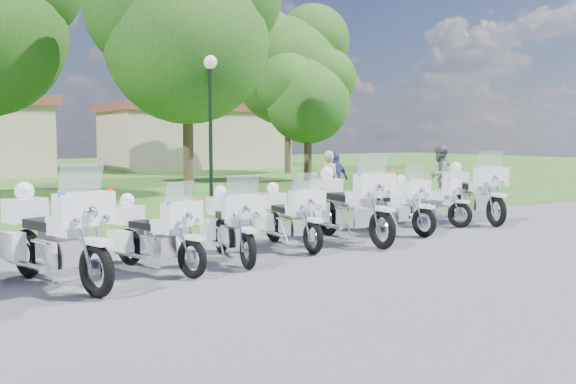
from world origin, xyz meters
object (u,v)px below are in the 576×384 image
motorcycle_1 (53,234)px  lamp_post (210,93)px  motorcycle_4 (289,215)px  motorcycle_6 (391,203)px  motorcycle_8 (472,191)px  bystander_b (440,176)px  motorcycle_3 (231,223)px  motorcycle_7 (425,200)px  bystander_c (336,180)px  motorcycle_5 (349,204)px  bystander_a (328,182)px  motorcycle_2 (154,232)px

motorcycle_1 → lamp_post: 11.59m
motorcycle_1 → motorcycle_4: motorcycle_1 is taller
motorcycle_6 → motorcycle_8: motorcycle_8 is taller
bystander_b → motorcycle_3: bearing=10.7°
motorcycle_7 → bystander_c: size_ratio=1.25×
motorcycle_7 → motorcycle_5: bearing=-2.3°
motorcycle_5 → motorcycle_3: bearing=12.6°
motorcycle_7 → bystander_a: bearing=-99.0°
motorcycle_6 → motorcycle_7: 1.55m
motorcycle_7 → lamp_post: (-2.20, 7.24, 2.84)m
motorcycle_4 → bystander_b: bystander_b is taller
motorcycle_8 → bystander_c: 4.39m
motorcycle_5 → motorcycle_8: size_ratio=1.04×
motorcycle_2 → motorcycle_4: motorcycle_4 is taller
motorcycle_4 → motorcycle_8: (5.75, 0.82, 0.13)m
motorcycle_5 → motorcycle_1: bearing=11.5°
motorcycle_3 → motorcycle_6: motorcycle_6 is taller
motorcycle_4 → motorcycle_5: bearing=-178.2°
motorcycle_6 → bystander_b: bystander_b is taller
motorcycle_3 → bystander_c: size_ratio=1.35×
bystander_a → bystander_c: bearing=-116.3°
motorcycle_4 → motorcycle_2: bearing=17.1°
lamp_post → bystander_b: size_ratio=2.54×
motorcycle_6 → motorcycle_7: size_ratio=1.11×
motorcycle_6 → motorcycle_4: bearing=1.8°
motorcycle_1 → bystander_b: (11.84, 4.57, 0.18)m
motorcycle_6 → lamp_post: (-0.73, 7.74, 2.80)m
lamp_post → bystander_a: size_ratio=2.74×
lamp_post → bystander_c: (2.58, -3.11, -2.62)m
motorcycle_6 → bystander_b: (4.55, 3.16, 0.28)m
motorcycle_4 → motorcycle_7: (4.33, 0.95, -0.01)m
motorcycle_1 → motorcycle_3: motorcycle_1 is taller
lamp_post → motorcycle_3: bearing=-112.4°
motorcycle_4 → lamp_post: bearing=-101.7°
motorcycle_7 → motorcycle_8: motorcycle_8 is taller
motorcycle_3 → bystander_c: (6.19, 5.62, 0.19)m
motorcycle_1 → lamp_post: (6.56, 9.16, 2.70)m
motorcycle_1 → motorcycle_8: (10.18, 1.79, 0.00)m
motorcycle_5 → bystander_b: bystander_b is taller
motorcycle_6 → motorcycle_1: bearing=3.9°
lamp_post → bystander_b: bearing=-41.0°
motorcycle_4 → motorcycle_7: 4.44m
motorcycle_2 → bystander_b: bearing=-175.9°
motorcycle_6 → motorcycle_7: (1.47, 0.50, -0.03)m
motorcycle_6 → motorcycle_8: (2.89, 0.37, 0.10)m
bystander_b → bystander_a: bearing=-21.2°
motorcycle_7 → lamp_post: bearing=-93.6°
motorcycle_7 → bystander_b: bystander_b is taller
motorcycle_3 → bystander_a: 6.93m
bystander_b → bystander_c: bearing=-43.0°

